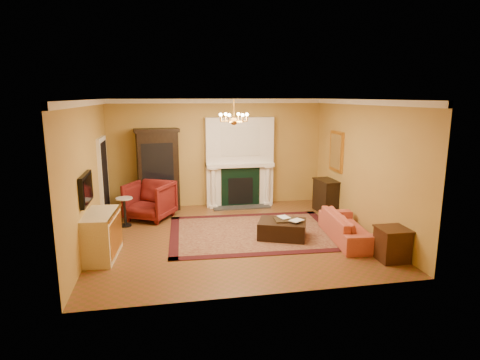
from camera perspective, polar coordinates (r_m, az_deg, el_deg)
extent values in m
cube|color=brown|center=(9.05, -0.82, -8.05)|extent=(6.00, 5.50, 0.02)
cube|color=white|center=(8.51, -0.88, 11.43)|extent=(6.00, 5.50, 0.02)
cube|color=gold|center=(11.35, -3.23, 3.87)|extent=(6.00, 0.02, 3.00)
cube|color=gold|center=(6.02, 3.63, -3.30)|extent=(6.00, 0.02, 3.00)
cube|color=gold|center=(8.68, -20.84, 0.63)|extent=(0.02, 5.50, 3.00)
cube|color=gold|center=(9.63, 17.10, 1.93)|extent=(0.02, 5.50, 3.00)
cube|color=white|center=(11.32, -0.09, 2.58)|extent=(1.90, 0.32, 2.50)
cube|color=silver|center=(11.07, 0.07, 5.51)|extent=(1.10, 0.01, 0.80)
cube|color=black|center=(11.29, 0.07, -1.06)|extent=(1.10, 0.02, 1.10)
cube|color=black|center=(11.30, 0.08, -1.56)|extent=(0.70, 0.02, 0.75)
cube|color=#333333|center=(11.30, 0.18, -3.81)|extent=(1.60, 0.50, 0.04)
cube|color=white|center=(11.27, -0.03, 2.19)|extent=(1.90, 0.44, 0.10)
cylinder|color=white|center=(11.15, -3.86, -1.04)|extent=(0.14, 0.14, 1.18)
cylinder|color=white|center=(11.44, 3.93, -0.71)|extent=(0.14, 0.14, 1.18)
cube|color=white|center=(11.19, -3.28, 11.16)|extent=(6.00, 0.08, 0.12)
cube|color=white|center=(8.53, -21.22, 10.18)|extent=(0.08, 5.50, 0.12)
cube|color=white|center=(9.48, 17.36, 10.53)|extent=(0.08, 5.50, 0.12)
cube|color=white|center=(10.40, -18.80, 0.00)|extent=(0.08, 1.05, 2.10)
cube|color=black|center=(10.40, -18.60, -0.15)|extent=(0.02, 0.85, 1.95)
cube|color=black|center=(8.12, -21.06, -1.20)|extent=(0.08, 0.95, 0.58)
cube|color=black|center=(8.11, -20.75, -1.19)|extent=(0.01, 0.85, 0.48)
cube|color=gold|center=(10.83, 13.55, 3.98)|extent=(0.05, 0.76, 1.05)
cube|color=white|center=(10.82, 13.41, 3.98)|extent=(0.01, 0.62, 0.90)
cylinder|color=#BC8133|center=(8.52, -0.88, 10.02)|extent=(0.03, 0.03, 0.40)
sphere|color=#BC8133|center=(8.53, -0.87, 8.34)|extent=(0.16, 0.16, 0.16)
sphere|color=#FFE5B2|center=(8.57, 0.99, 9.30)|extent=(0.07, 0.07, 0.07)
sphere|color=#FFE5B2|center=(8.78, -0.24, 9.36)|extent=(0.07, 0.07, 0.07)
sphere|color=#FFE5B2|center=(8.74, -2.07, 9.34)|extent=(0.07, 0.07, 0.07)
sphere|color=#FFE5B2|center=(8.48, -2.77, 9.26)|extent=(0.07, 0.07, 0.07)
sphere|color=#FFE5B2|center=(8.26, -1.56, 9.20)|extent=(0.07, 0.07, 0.07)
sphere|color=#FFE5B2|center=(8.31, 0.37, 9.22)|extent=(0.07, 0.07, 0.07)
cube|color=#400D0F|center=(9.29, 1.92, -7.41)|extent=(3.91, 3.01, 0.02)
cube|color=black|center=(11.07, -11.56, 1.17)|extent=(1.12, 0.63, 2.13)
imported|color=maroon|center=(10.40, -12.69, -2.61)|extent=(1.36, 1.34, 1.05)
cylinder|color=black|center=(10.10, -15.94, -6.22)|extent=(0.28, 0.28, 0.04)
cylinder|color=black|center=(10.00, -16.05, -4.39)|extent=(0.06, 0.06, 0.63)
cylinder|color=white|center=(9.92, -16.16, -2.53)|extent=(0.39, 0.39, 0.03)
cube|color=beige|center=(8.23, -19.20, -7.44)|extent=(0.66, 1.24, 0.89)
imported|color=#C0563D|center=(9.03, 15.20, -5.87)|extent=(0.77, 2.02, 0.77)
cube|color=#371D0F|center=(8.22, 20.81, -8.63)|extent=(0.53, 0.53, 0.61)
cube|color=black|center=(11.06, 12.17, -2.28)|extent=(0.51, 0.80, 0.84)
cube|color=black|center=(8.93, 6.01, -6.96)|extent=(1.21, 1.06, 0.38)
cube|color=black|center=(8.89, 6.53, -5.66)|extent=(0.51, 0.41, 0.03)
imported|color=gray|center=(8.88, 5.70, -4.61)|extent=(0.21, 0.08, 0.28)
imported|color=gray|center=(8.81, 7.52, -4.73)|extent=(0.13, 0.20, 0.30)
cylinder|color=gray|center=(11.17, -2.74, 2.57)|extent=(0.11, 0.11, 0.09)
cone|color=black|center=(11.14, -2.76, 3.64)|extent=(0.16, 0.16, 0.33)
cylinder|color=gray|center=(11.38, 3.05, 2.74)|extent=(0.10, 0.10, 0.08)
cone|color=black|center=(11.35, 3.06, 3.75)|extent=(0.15, 0.15, 0.32)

